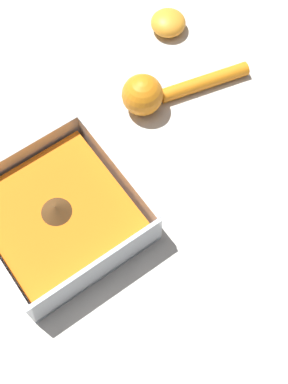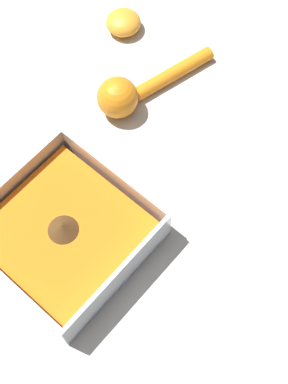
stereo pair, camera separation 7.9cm
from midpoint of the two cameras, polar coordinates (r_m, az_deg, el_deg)
name	(u,v)px [view 2 (the right image)]	position (r m, az deg, el deg)	size (l,w,h in m)	color
ground_plane	(58,233)	(0.82, -11.85, -4.59)	(4.00, 4.00, 0.00)	beige
square_dish	(66,234)	(0.79, -11.15, -4.70)	(0.22, 0.22, 0.07)	silver
lemon_squeezer	(130,92)	(0.89, -4.02, 10.36)	(0.22, 0.09, 0.07)	orange
lemon_half	(123,22)	(1.00, -4.57, 17.40)	(0.06, 0.06, 0.03)	orange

